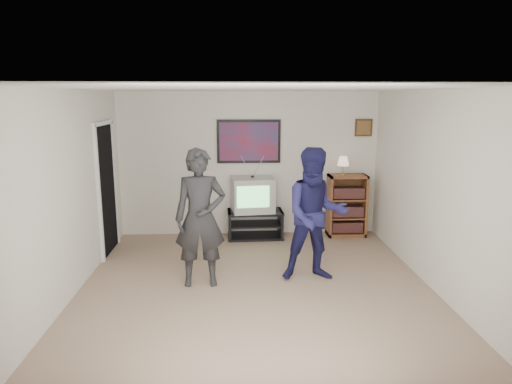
{
  "coord_description": "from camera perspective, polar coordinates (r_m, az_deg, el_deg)",
  "views": [
    {
      "loc": [
        -0.27,
        -5.4,
        2.41
      ],
      "look_at": [
        0.03,
        0.6,
        1.15
      ],
      "focal_mm": 32.0,
      "sensor_mm": 36.0,
      "label": 1
    }
  ],
  "objects": [
    {
      "name": "room_shell",
      "position": [
        5.87,
        -0.18,
        0.44
      ],
      "size": [
        4.51,
        5.0,
        2.51
      ],
      "color": "#91725C",
      "rests_on": "ground"
    },
    {
      "name": "media_stand",
      "position": [
        7.94,
        -0.11,
        -4.03
      ],
      "size": [
        0.97,
        0.56,
        0.47
      ],
      "rotation": [
        0.0,
        0.0,
        0.03
      ],
      "color": "black",
      "rests_on": "room_shell"
    },
    {
      "name": "crt_television",
      "position": [
        7.81,
        -0.45,
        -0.29
      ],
      "size": [
        0.76,
        0.67,
        0.59
      ],
      "primitive_type": null,
      "rotation": [
        0.0,
        0.0,
        0.12
      ],
      "color": "#ABABA6",
      "rests_on": "media_stand"
    },
    {
      "name": "bookshelf",
      "position": [
        8.15,
        11.26,
        -1.65
      ],
      "size": [
        0.66,
        0.38,
        1.08
      ],
      "primitive_type": null,
      "color": "brown",
      "rests_on": "room_shell"
    },
    {
      "name": "table_lamp",
      "position": [
        7.96,
        10.83,
        3.22
      ],
      "size": [
        0.21,
        0.21,
        0.33
      ],
      "primitive_type": null,
      "color": "beige",
      "rests_on": "bookshelf"
    },
    {
      "name": "person_tall",
      "position": [
        5.86,
        -6.97,
        -3.24
      ],
      "size": [
        0.68,
        0.47,
        1.79
      ],
      "primitive_type": "imported",
      "rotation": [
        0.0,
        0.0,
        0.06
      ],
      "color": "black",
      "rests_on": "room_shell"
    },
    {
      "name": "person_short",
      "position": [
        6.04,
        7.45,
        -2.85
      ],
      "size": [
        0.88,
        0.69,
        1.77
      ],
      "primitive_type": "imported",
      "rotation": [
        0.0,
        0.0,
        0.03
      ],
      "color": "#1C1B4A",
      "rests_on": "room_shell"
    },
    {
      "name": "controller_left",
      "position": [
        6.01,
        -6.56,
        -0.43
      ],
      "size": [
        0.07,
        0.12,
        0.03
      ],
      "primitive_type": "cube",
      "rotation": [
        0.0,
        0.0,
        0.3
      ],
      "color": "white",
      "rests_on": "person_tall"
    },
    {
      "name": "controller_right",
      "position": [
        6.25,
        6.81,
        -0.66
      ],
      "size": [
        0.05,
        0.14,
        0.04
      ],
      "primitive_type": "cube",
      "rotation": [
        0.0,
        0.0,
        -0.12
      ],
      "color": "white",
      "rests_on": "person_short"
    },
    {
      "name": "poster",
      "position": [
        7.91,
        -0.91,
        6.33
      ],
      "size": [
        1.1,
        0.03,
        0.75
      ],
      "primitive_type": "cube",
      "color": "black",
      "rests_on": "room_shell"
    },
    {
      "name": "air_vent",
      "position": [
        7.9,
        -4.96,
        8.46
      ],
      "size": [
        0.28,
        0.02,
        0.14
      ],
      "primitive_type": "cube",
      "color": "white",
      "rests_on": "room_shell"
    },
    {
      "name": "small_picture",
      "position": [
        8.22,
        13.3,
        7.83
      ],
      "size": [
        0.3,
        0.03,
        0.3
      ],
      "primitive_type": "cube",
      "color": "#432C15",
      "rests_on": "room_shell"
    },
    {
      "name": "doorway",
      "position": [
        7.4,
        -18.21,
        0.27
      ],
      "size": [
        0.03,
        0.85,
        2.0
      ],
      "primitive_type": "cube",
      "color": "black",
      "rests_on": "room_shell"
    }
  ]
}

